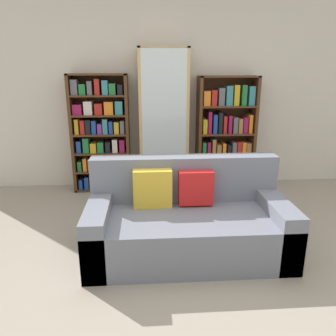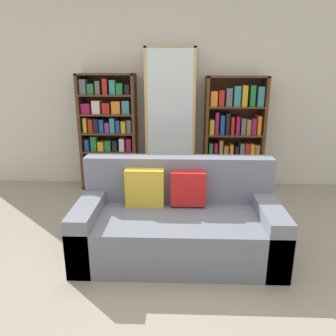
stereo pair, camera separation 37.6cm
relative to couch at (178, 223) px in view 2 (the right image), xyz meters
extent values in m
plane|color=gray|center=(-0.03, -0.50, -0.29)|extent=(16.00, 16.00, 0.00)
cube|color=beige|center=(-0.03, 1.97, 1.06)|extent=(6.19, 0.06, 2.70)
cube|color=slate|center=(0.00, -0.06, -0.09)|extent=(1.81, 0.88, 0.40)
cube|color=slate|center=(0.00, 0.28, 0.34)|extent=(1.81, 0.20, 0.44)
cube|color=slate|center=(-0.80, -0.06, -0.03)|extent=(0.20, 0.88, 0.52)
cube|color=slate|center=(0.81, -0.06, -0.03)|extent=(0.20, 0.88, 0.52)
cube|color=gold|center=(-0.31, 0.12, 0.29)|extent=(0.36, 0.12, 0.36)
cube|color=red|center=(0.09, 0.12, 0.29)|extent=(0.32, 0.12, 0.32)
cube|color=#4C2D19|center=(-1.36, 1.76, 0.51)|extent=(0.04, 0.32, 1.60)
cube|color=#4C2D19|center=(-0.62, 1.76, 0.51)|extent=(0.04, 0.32, 1.60)
cube|color=#4C2D19|center=(-0.99, 1.76, 1.30)|extent=(0.78, 0.32, 0.02)
cube|color=#4C2D19|center=(-0.99, 1.76, -0.28)|extent=(0.78, 0.32, 0.02)
cube|color=#4C2D19|center=(-0.99, 1.91, 0.51)|extent=(0.78, 0.01, 1.60)
cube|color=#4C2D19|center=(-0.99, 1.76, -0.01)|extent=(0.70, 0.32, 0.02)
cube|color=#4C2D19|center=(-0.99, 1.76, 0.25)|extent=(0.70, 0.32, 0.02)
cube|color=#4C2D19|center=(-0.99, 1.76, 0.51)|extent=(0.70, 0.32, 0.02)
cube|color=#4C2D19|center=(-0.99, 1.76, 0.77)|extent=(0.70, 0.32, 0.02)
cube|color=#4C2D19|center=(-0.99, 1.76, 1.03)|extent=(0.70, 0.32, 0.02)
cube|color=#1E4293|center=(-1.29, 1.75, -0.20)|extent=(0.05, 0.24, 0.14)
cube|color=#1E4293|center=(-1.21, 1.75, -0.18)|extent=(0.06, 0.24, 0.18)
cube|color=orange|center=(-1.14, 1.75, -0.17)|extent=(0.06, 0.24, 0.20)
cube|color=black|center=(-1.07, 1.75, -0.19)|extent=(0.06, 0.24, 0.15)
cube|color=orange|center=(-0.99, 1.75, -0.17)|extent=(0.05, 0.24, 0.20)
cube|color=black|center=(-0.91, 1.75, -0.18)|extent=(0.05, 0.24, 0.17)
cube|color=#237038|center=(-0.83, 1.75, -0.17)|extent=(0.06, 0.24, 0.19)
cube|color=#8E1947|center=(-0.76, 1.75, -0.17)|extent=(0.05, 0.24, 0.19)
cube|color=#1E4293|center=(-0.68, 1.75, -0.18)|extent=(0.06, 0.24, 0.17)
cube|color=#237038|center=(-1.29, 1.75, 0.07)|extent=(0.05, 0.24, 0.14)
cube|color=orange|center=(-1.22, 1.75, 0.09)|extent=(0.05, 0.24, 0.18)
cube|color=olive|center=(-1.14, 1.75, 0.09)|extent=(0.07, 0.24, 0.17)
cube|color=#1E4293|center=(-1.06, 1.75, 0.09)|extent=(0.06, 0.24, 0.17)
cube|color=gold|center=(-0.99, 1.75, 0.07)|extent=(0.06, 0.24, 0.13)
cube|color=gold|center=(-0.91, 1.75, 0.10)|extent=(0.06, 0.24, 0.20)
cube|color=#8E1947|center=(-0.83, 1.75, 0.09)|extent=(0.06, 0.24, 0.17)
cube|color=olive|center=(-0.76, 1.75, 0.11)|extent=(0.06, 0.24, 0.20)
cube|color=olive|center=(-0.69, 1.75, 0.11)|extent=(0.06, 0.24, 0.21)
cube|color=#1E4293|center=(-1.28, 1.75, 0.34)|extent=(0.06, 0.24, 0.16)
cube|color=#237038|center=(-1.18, 1.75, 0.37)|extent=(0.08, 0.24, 0.21)
cube|color=gold|center=(-1.09, 1.75, 0.33)|extent=(0.08, 0.24, 0.13)
cube|color=#237038|center=(-0.99, 1.75, 0.34)|extent=(0.08, 0.24, 0.14)
cube|color=black|center=(-0.89, 1.75, 0.34)|extent=(0.06, 0.24, 0.15)
cube|color=beige|center=(-0.79, 1.75, 0.35)|extent=(0.07, 0.24, 0.18)
cube|color=#8E1947|center=(-0.70, 1.75, 0.35)|extent=(0.07, 0.24, 0.18)
cube|color=gold|center=(-1.29, 1.75, 0.62)|extent=(0.05, 0.24, 0.20)
cube|color=#AD231E|center=(-1.21, 1.75, 0.62)|extent=(0.06, 0.24, 0.19)
cube|color=black|center=(-1.14, 1.75, 0.62)|extent=(0.07, 0.24, 0.19)
cube|color=#1E4293|center=(-1.06, 1.75, 0.61)|extent=(0.06, 0.24, 0.18)
cube|color=#7A3384|center=(-0.98, 1.75, 0.59)|extent=(0.06, 0.24, 0.14)
cube|color=teal|center=(-0.91, 1.75, 0.62)|extent=(0.07, 0.24, 0.20)
cube|color=#1E4293|center=(-0.84, 1.75, 0.61)|extent=(0.05, 0.24, 0.17)
cube|color=gold|center=(-0.76, 1.75, 0.60)|extent=(0.06, 0.24, 0.16)
cube|color=#5B5B60|center=(-0.68, 1.75, 0.61)|extent=(0.06, 0.24, 0.18)
cube|color=#8E1947|center=(-1.26, 1.75, 0.85)|extent=(0.12, 0.24, 0.14)
cube|color=beige|center=(-1.12, 1.75, 0.87)|extent=(0.11, 0.24, 0.18)
cube|color=#AD231E|center=(-0.99, 1.75, 0.85)|extent=(0.10, 0.24, 0.15)
cube|color=orange|center=(-0.85, 1.75, 0.87)|extent=(0.12, 0.24, 0.17)
cube|color=teal|center=(-0.72, 1.75, 0.87)|extent=(0.10, 0.24, 0.18)
cube|color=#5B5B60|center=(-1.28, 1.75, 1.14)|extent=(0.08, 0.24, 0.20)
cube|color=#237038|center=(-1.18, 1.75, 1.11)|extent=(0.08, 0.24, 0.14)
cube|color=#5B5B60|center=(-1.08, 1.75, 1.13)|extent=(0.06, 0.24, 0.18)
cube|color=#AD231E|center=(-0.99, 1.75, 1.14)|extent=(0.06, 0.24, 0.20)
cube|color=teal|center=(-0.89, 1.75, 1.13)|extent=(0.08, 0.24, 0.19)
cube|color=#237038|center=(-0.79, 1.75, 1.11)|extent=(0.08, 0.24, 0.15)
cube|color=black|center=(-0.69, 1.75, 1.10)|extent=(0.06, 0.24, 0.13)
cube|color=tan|center=(-0.43, 1.74, 0.68)|extent=(0.04, 0.36, 1.93)
cube|color=tan|center=(0.19, 1.74, 0.68)|extent=(0.04, 0.36, 1.93)
cube|color=tan|center=(-0.12, 1.74, 1.63)|extent=(0.67, 0.36, 0.02)
cube|color=tan|center=(-0.12, 1.74, -0.28)|extent=(0.67, 0.36, 0.02)
cube|color=tan|center=(-0.12, 1.91, 0.68)|extent=(0.67, 0.01, 1.93)
cube|color=silver|center=(-0.12, 1.56, 0.68)|extent=(0.59, 0.01, 1.91)
cube|color=tan|center=(-0.12, 1.74, 0.11)|extent=(0.59, 0.32, 0.02)
cube|color=tan|center=(-0.12, 1.74, 0.49)|extent=(0.59, 0.32, 0.02)
cube|color=tan|center=(-0.12, 1.74, 0.86)|extent=(0.59, 0.32, 0.02)
cube|color=tan|center=(-0.12, 1.74, 1.24)|extent=(0.59, 0.32, 0.02)
cylinder|color=silver|center=(-0.34, 1.73, -0.23)|extent=(0.01, 0.01, 0.06)
cone|color=silver|center=(-0.34, 1.73, -0.16)|extent=(0.08, 0.08, 0.08)
cylinder|color=silver|center=(-0.23, 1.76, -0.23)|extent=(0.01, 0.01, 0.06)
cone|color=silver|center=(-0.23, 1.76, -0.16)|extent=(0.08, 0.08, 0.08)
cylinder|color=silver|center=(-0.12, 1.75, -0.23)|extent=(0.01, 0.01, 0.06)
cone|color=silver|center=(-0.12, 1.75, -0.16)|extent=(0.08, 0.08, 0.08)
cylinder|color=silver|center=(-0.01, 1.74, -0.23)|extent=(0.01, 0.01, 0.06)
cone|color=silver|center=(-0.01, 1.74, -0.16)|extent=(0.08, 0.08, 0.08)
cylinder|color=silver|center=(0.10, 1.75, -0.23)|extent=(0.01, 0.01, 0.06)
cone|color=silver|center=(0.10, 1.75, -0.16)|extent=(0.08, 0.08, 0.08)
cylinder|color=silver|center=(-0.30, 1.73, 0.16)|extent=(0.01, 0.01, 0.07)
cone|color=silver|center=(-0.30, 1.73, 0.24)|extent=(0.09, 0.09, 0.09)
cylinder|color=silver|center=(-0.12, 1.73, 0.16)|extent=(0.01, 0.01, 0.07)
cone|color=silver|center=(-0.12, 1.73, 0.24)|extent=(0.09, 0.09, 0.09)
cylinder|color=silver|center=(0.06, 1.74, 0.16)|extent=(0.01, 0.01, 0.07)
cone|color=silver|center=(0.06, 1.74, 0.24)|extent=(0.09, 0.09, 0.09)
cylinder|color=silver|center=(-0.35, 1.72, 0.54)|extent=(0.01, 0.01, 0.08)
cone|color=silver|center=(-0.35, 1.72, 0.62)|extent=(0.06, 0.06, 0.09)
cylinder|color=silver|center=(-0.26, 1.75, 0.54)|extent=(0.01, 0.01, 0.08)
cone|color=silver|center=(-0.26, 1.75, 0.62)|extent=(0.06, 0.06, 0.09)
cylinder|color=silver|center=(-0.16, 1.72, 0.54)|extent=(0.01, 0.01, 0.08)
cone|color=silver|center=(-0.16, 1.72, 0.62)|extent=(0.06, 0.06, 0.09)
cylinder|color=silver|center=(-0.07, 1.73, 0.54)|extent=(0.01, 0.01, 0.08)
cone|color=silver|center=(-0.07, 1.73, 0.62)|extent=(0.06, 0.06, 0.09)
cylinder|color=silver|center=(0.02, 1.74, 0.54)|extent=(0.01, 0.01, 0.08)
cone|color=silver|center=(0.02, 1.74, 0.62)|extent=(0.06, 0.06, 0.09)
cylinder|color=silver|center=(0.11, 1.75, 0.54)|extent=(0.01, 0.01, 0.08)
cone|color=silver|center=(0.11, 1.75, 0.62)|extent=(0.06, 0.06, 0.09)
cylinder|color=silver|center=(-0.30, 1.74, 0.91)|extent=(0.01, 0.01, 0.08)
cone|color=silver|center=(-0.30, 1.74, 1.00)|extent=(0.09, 0.09, 0.09)
cylinder|color=silver|center=(-0.12, 1.73, 0.91)|extent=(0.01, 0.01, 0.08)
cone|color=silver|center=(-0.12, 1.73, 1.00)|extent=(0.09, 0.09, 0.09)
cylinder|color=silver|center=(0.06, 1.73, 0.91)|extent=(0.01, 0.01, 0.08)
cone|color=silver|center=(0.06, 1.73, 1.00)|extent=(0.09, 0.09, 0.09)
cylinder|color=silver|center=(-0.35, 1.74, 1.29)|extent=(0.01, 0.01, 0.08)
cone|color=silver|center=(-0.35, 1.74, 1.39)|extent=(0.06, 0.06, 0.10)
cylinder|color=silver|center=(-0.26, 1.73, 1.29)|extent=(0.01, 0.01, 0.08)
cone|color=silver|center=(-0.26, 1.73, 1.39)|extent=(0.06, 0.06, 0.10)
cylinder|color=silver|center=(-0.16, 1.72, 1.29)|extent=(0.01, 0.01, 0.08)
cone|color=silver|center=(-0.16, 1.72, 1.39)|extent=(0.06, 0.06, 0.10)
cylinder|color=silver|center=(-0.07, 1.75, 1.29)|extent=(0.01, 0.01, 0.08)
cone|color=silver|center=(-0.07, 1.75, 1.39)|extent=(0.06, 0.06, 0.10)
cylinder|color=silver|center=(0.02, 1.75, 1.29)|extent=(0.01, 0.01, 0.08)
cone|color=silver|center=(0.02, 1.75, 1.39)|extent=(0.06, 0.06, 0.10)
cylinder|color=silver|center=(0.11, 1.73, 1.29)|extent=(0.01, 0.01, 0.08)
cone|color=silver|center=(0.11, 1.73, 1.39)|extent=(0.06, 0.06, 0.10)
cube|color=#4C2D19|center=(0.38, 1.76, 0.49)|extent=(0.04, 0.32, 1.57)
cube|color=#4C2D19|center=(1.15, 1.76, 0.49)|extent=(0.04, 0.32, 1.57)
cube|color=#4C2D19|center=(0.76, 1.76, 1.27)|extent=(0.81, 0.32, 0.02)
cube|color=#4C2D19|center=(0.76, 1.76, -0.28)|extent=(0.81, 0.32, 0.02)
cube|color=#4C2D19|center=(0.76, 1.91, 0.49)|extent=(0.81, 0.01, 1.57)
cube|color=#4C2D19|center=(0.76, 1.76, 0.11)|extent=(0.73, 0.32, 0.02)
cube|color=#4C2D19|center=(0.76, 1.76, 0.49)|extent=(0.73, 0.32, 0.02)
cube|color=#4C2D19|center=(0.76, 1.76, 0.88)|extent=(0.73, 0.32, 0.02)
cube|color=gold|center=(0.45, 1.75, -0.13)|extent=(0.05, 0.24, 0.27)
cube|color=gold|center=(0.52, 1.75, -0.14)|extent=(0.06, 0.24, 0.25)
cube|color=beige|center=(0.58, 1.75, -0.15)|extent=(0.05, 0.24, 0.23)
cube|color=olive|center=(0.66, 1.75, -0.15)|extent=(0.05, 0.24, 0.23)
cube|color=#7A3384|center=(0.73, 1.75, -0.11)|extent=(0.06, 0.24, 0.31)
cube|color=#7A3384|center=(0.80, 1.75, -0.11)|extent=(0.06, 0.24, 0.30)
cube|color=#8E1947|center=(0.87, 1.75, -0.16)|extent=(0.05, 0.24, 0.21)
cube|color=olive|center=(0.94, 1.75, -0.14)|extent=(0.06, 0.24, 0.26)
cube|color=teal|center=(1.01, 1.75, -0.12)|extent=(0.05, 0.24, 0.30)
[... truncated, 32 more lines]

